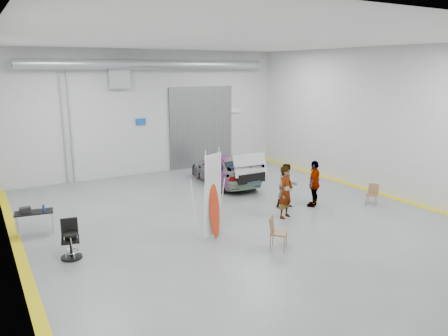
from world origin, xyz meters
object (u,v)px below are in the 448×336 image
person_b (287,186)px  folding_chair_far (372,199)px  sedan_car (225,169)px  shop_stool (71,247)px  folding_chair_near (278,239)px  person_a (286,192)px  work_table (32,212)px  person_c (314,184)px  surfboard_display (211,203)px  office_chair (70,241)px

person_b → folding_chair_far: 3.35m
sedan_car → shop_stool: (-7.71, -4.90, -0.28)m
person_b → folding_chair_near: size_ratio=1.72×
person_a → shop_stool: bearing=156.0°
person_a → work_table: bearing=137.9°
person_c → surfboard_display: (-4.89, -0.88, 0.25)m
work_table → shop_stool: bearing=-75.8°
person_c → shop_stool: (-8.94, -0.31, -0.51)m
sedan_car → person_c: (1.24, -4.59, 0.23)m
person_b → shop_stool: (-7.97, -0.72, -0.46)m
folding_chair_far → office_chair: 10.97m
surfboard_display → office_chair: size_ratio=2.59×
person_c → shop_stool: 8.96m
surfboard_display → work_table: surfboard_display is taller
person_b → work_table: person_b is taller
surfboard_display → folding_chair_far: bearing=-25.1°
person_c → shop_stool: person_c is taller
surfboard_display → work_table: bearing=122.1°
shop_stool → office_chair: office_chair is taller
folding_chair_near → work_table: bearing=97.5°
folding_chair_near → office_chair: office_chair is taller
person_b → shop_stool: size_ratio=2.19×
person_a → surfboard_display: size_ratio=0.66×
sedan_car → surfboard_display: surfboard_display is taller
person_a → person_c: person_a is taller
surfboard_display → shop_stool: 4.16m
surfboard_display → shop_stool: bearing=148.1°
person_a → person_b: person_a is taller
person_a → sedan_car: bearing=61.8°
person_b → person_c: person_c is taller
person_b → office_chair: person_b is taller
surfboard_display → shop_stool: surfboard_display is taller
person_b → folding_chair_far: bearing=-7.4°
person_b → shop_stool: bearing=-156.3°
work_table → surfboard_display: bearing=-34.1°
sedan_car → person_a: (-0.50, -5.08, 0.27)m
folding_chair_far → shop_stool: size_ratio=1.07×
person_c → office_chair: (-8.94, -0.16, -0.41)m
person_b → folding_chair_far: person_b is taller
person_b → work_table: size_ratio=1.38×
person_b → folding_chair_near: 4.03m
person_c → folding_chair_far: 2.33m
person_c → work_table: bearing=-45.8°
person_b → office_chair: size_ratio=1.55×
person_a → office_chair: size_ratio=1.70×
person_c → person_b: bearing=-55.1°
sedan_car → folding_chair_far: sedan_car is taller
person_c → work_table: size_ratio=1.47×
person_a → office_chair: 7.23m
person_b → surfboard_display: bearing=-143.2°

